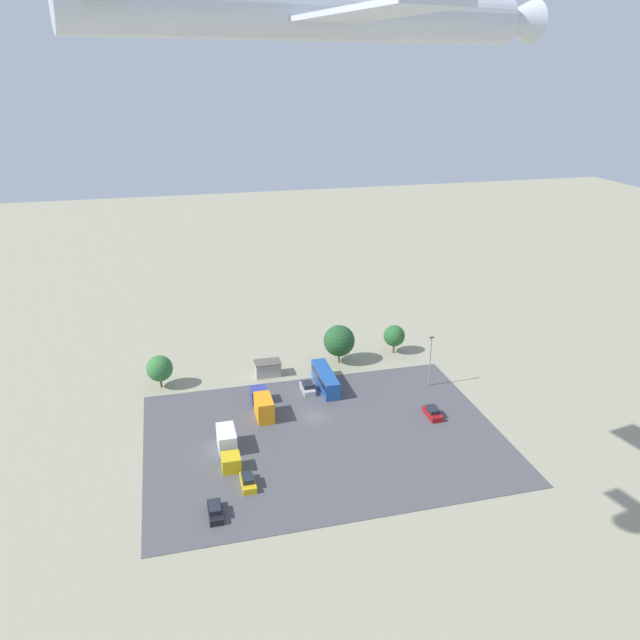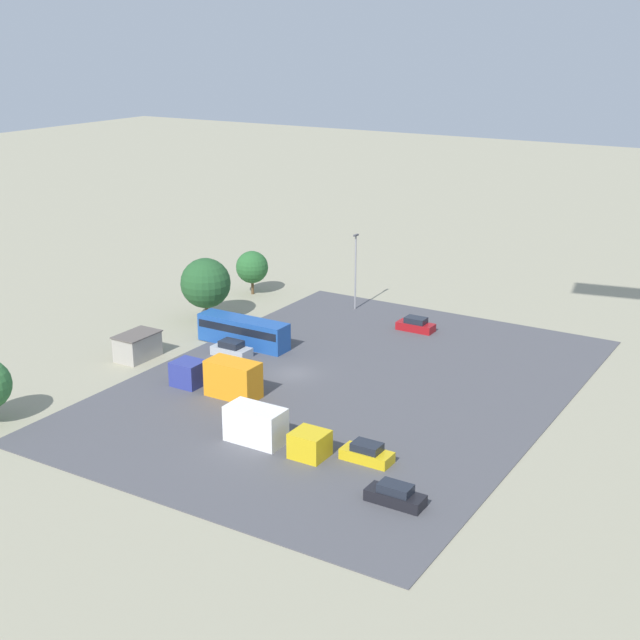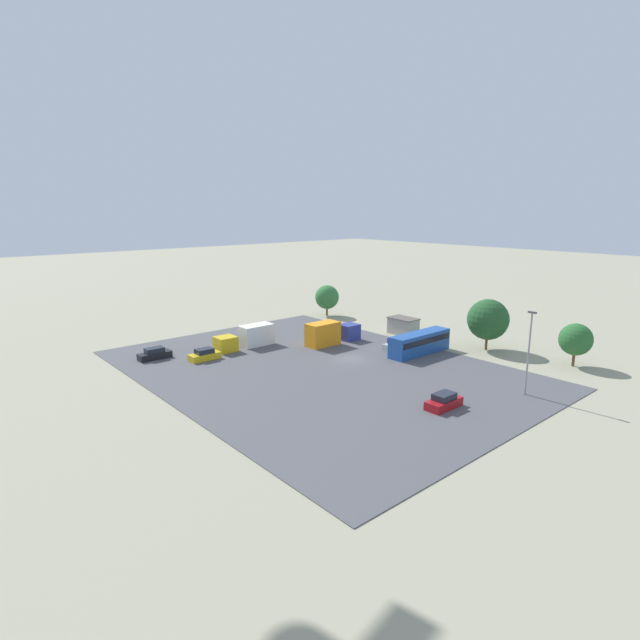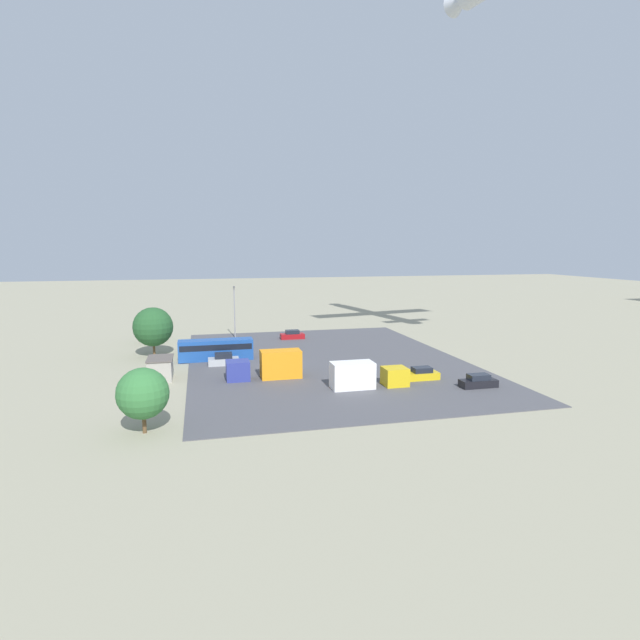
{
  "view_description": "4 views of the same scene",
  "coord_description": "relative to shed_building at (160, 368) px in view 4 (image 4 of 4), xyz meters",
  "views": [
    {
      "loc": [
        20.51,
        84.59,
        51.76
      ],
      "look_at": [
        4.26,
        20.48,
        25.2
      ],
      "focal_mm": 35.0,
      "sensor_mm": 36.0,
      "label": 1
    },
    {
      "loc": [
        69.5,
        45.34,
        32.99
      ],
      "look_at": [
        3.3,
        5.01,
        7.51
      ],
      "focal_mm": 50.0,
      "sensor_mm": 36.0,
      "label": 2
    },
    {
      "loc": [
        -46.61,
        45.7,
        20.14
      ],
      "look_at": [
        0.19,
        5.42,
        6.32
      ],
      "focal_mm": 28.0,
      "sensor_mm": 36.0,
      "label": 3
    },
    {
      "loc": [
        68.65,
        -11.35,
        16.38
      ],
      "look_at": [
        1.39,
        4.93,
        6.28
      ],
      "focal_mm": 28.0,
      "sensor_mm": 36.0,
      "label": 4
    }
  ],
  "objects": [
    {
      "name": "light_pole_lot_centre",
      "position": [
        -26.71,
        11.13,
        3.83
      ],
      "size": [
        0.9,
        0.28,
        9.36
      ],
      "color": "gray",
      "rests_on": "ground"
    },
    {
      "name": "shed_building",
      "position": [
        0.0,
        0.0,
        0.0
      ],
      "size": [
        4.74,
        3.11,
        2.72
      ],
      "color": "#9E998E",
      "rests_on": "ground"
    },
    {
      "name": "parking_lot_surface",
      "position": [
        -4.71,
        22.68,
        -1.33
      ],
      "size": [
        53.2,
        38.82,
        0.08
      ],
      "color": "#4C4C51",
      "rests_on": "ground"
    },
    {
      "name": "parked_car_1",
      "position": [
        12.96,
        36.65,
        -0.64
      ],
      "size": [
        1.71,
        4.39,
        1.55
      ],
      "rotation": [
        0.0,
        0.0,
        3.14
      ],
      "color": "black",
      "rests_on": "ground"
    },
    {
      "name": "parked_truck_1",
      "position": [
        9.87,
        23.6,
        0.12
      ],
      "size": [
        2.59,
        9.19,
        3.08
      ],
      "color": "gold",
      "rests_on": "ground"
    },
    {
      "name": "parked_car_2",
      "position": [
        -5.58,
        8.04,
        -0.59
      ],
      "size": [
        1.98,
        4.22,
        1.66
      ],
      "color": "#ADB2B7",
      "rests_on": "ground"
    },
    {
      "name": "bus",
      "position": [
        -8.99,
        7.13,
        0.33
      ],
      "size": [
        2.57,
        10.65,
        3.01
      ],
      "color": "#1E4C9E",
      "rests_on": "ground"
    },
    {
      "name": "parked_car_0",
      "position": [
        8.14,
        31.69,
        -0.64
      ],
      "size": [
        1.85,
        4.18,
        1.55
      ],
      "color": "gold",
      "rests_on": "ground"
    },
    {
      "name": "tree_apron_mid",
      "position": [
        -25.68,
        -3.57,
        2.23
      ],
      "size": [
        4.18,
        4.18,
        5.7
      ],
      "color": "brown",
      "rests_on": "ground"
    },
    {
      "name": "tree_apron_far",
      "position": [
        -14.02,
        -1.91,
        3.15
      ],
      "size": [
        5.91,
        5.91,
        7.48
      ],
      "color": "brown",
      "rests_on": "ground"
    },
    {
      "name": "ground_plane",
      "position": [
        -4.71,
        16.48,
        -1.37
      ],
      "size": [
        400.0,
        400.0,
        0.0
      ],
      "primitive_type": "plane",
      "color": "gray"
    },
    {
      "name": "parked_truck_0",
      "position": [
        3.12,
        13.24,
        0.31
      ],
      "size": [
        2.58,
        9.33,
        3.48
      ],
      "rotation": [
        0.0,
        0.0,
        3.14
      ],
      "color": "navy",
      "rests_on": "ground"
    },
    {
      "name": "parked_car_3",
      "position": [
        -23.12,
        21.07,
        -0.63
      ],
      "size": [
        1.84,
        4.27,
        1.57
      ],
      "color": "maroon",
      "rests_on": "ground"
    },
    {
      "name": "tree_near_shed",
      "position": [
        18.94,
        -0.07,
        2.25
      ],
      "size": [
        4.57,
        4.57,
        5.91
      ],
      "color": "brown",
      "rests_on": "ground"
    }
  ]
}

